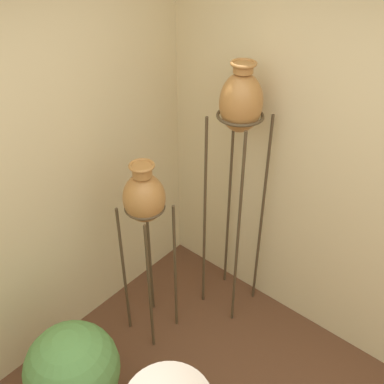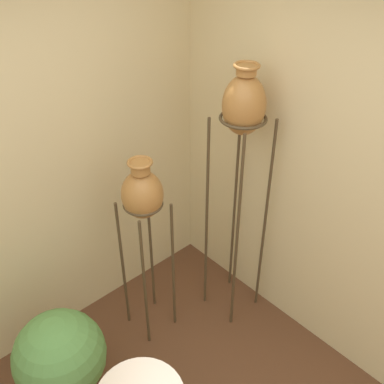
% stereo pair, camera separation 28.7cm
% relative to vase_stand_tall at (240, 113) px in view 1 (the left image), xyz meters
% --- Properties ---
extents(vase_stand_tall, '(0.31, 0.31, 1.94)m').
position_rel_vase_stand_tall_xyz_m(vase_stand_tall, '(0.00, 0.00, 0.00)').
color(vase_stand_tall, '#473823').
rests_on(vase_stand_tall, ground_plane).
extents(vase_stand_medium, '(0.27, 0.27, 1.43)m').
position_rel_vase_stand_tall_xyz_m(vase_stand_medium, '(-0.59, 0.27, -0.47)').
color(vase_stand_medium, '#473823').
rests_on(vase_stand_medium, ground_plane).
extents(potted_plant, '(0.55, 0.55, 0.73)m').
position_rel_vase_stand_tall_xyz_m(potted_plant, '(-1.36, 0.12, -1.20)').
color(potted_plant, '#B26647').
rests_on(potted_plant, ground_plane).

